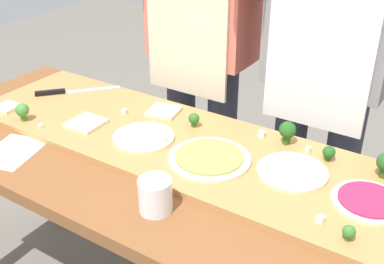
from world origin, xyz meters
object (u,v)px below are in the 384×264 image
(pizza_whole_beet_magenta, at_px, (368,201))
(cheese_crumble_c, at_px, (321,219))
(pizza_slice_far_right, at_px, (86,123))
(broccoli_floret_front_mid, at_px, (349,232))
(cheese_crumble_b, at_px, (308,150))
(pizza_whole_pesto_green, at_px, (209,158))
(pizza_whole_cheese_artichoke, at_px, (144,137))
(recipe_note, at_px, (12,152))
(cook_left, at_px, (201,33))
(cheese_crumble_f, at_px, (40,126))
(pizza_slice_near_left, at_px, (7,107))
(broccoli_floret_back_mid, at_px, (329,152))
(chefs_knife, at_px, (66,91))
(cheese_crumble_e, at_px, (125,111))
(broccoli_floret_back_right, at_px, (22,111))
(cheese_crumble_a, at_px, (262,134))
(prep_table, at_px, (161,189))
(flour_cup, at_px, (155,197))
(pizza_whole_white_garlic, at_px, (292,171))
(broccoli_floret_front_right, at_px, (287,131))
(cook_right, at_px, (328,58))
(pizza_slice_far_left, at_px, (164,111))
(broccoli_floret_back_left, at_px, (194,119))

(pizza_whole_beet_magenta, bearing_deg, cheese_crumble_c, -119.54)
(pizza_slice_far_right, xyz_separation_m, broccoli_floret_front_mid, (0.89, -0.09, 0.02))
(pizza_slice_far_right, bearing_deg, broccoli_floret_front_mid, -5.64)
(broccoli_floret_front_mid, relative_size, cheese_crumble_b, 2.61)
(pizza_whole_pesto_green, bearing_deg, pizza_whole_cheese_artichoke, -179.40)
(recipe_note, relative_size, cook_left, 0.11)
(pizza_whole_beet_magenta, bearing_deg, pizza_whole_pesto_green, -174.52)
(cheese_crumble_f, bearing_deg, pizza_slice_near_left, 170.85)
(broccoli_floret_back_mid, bearing_deg, pizza_slice_near_left, -165.14)
(chefs_knife, bearing_deg, cheese_crumble_f, -60.64)
(pizza_whole_beet_magenta, distance_m, cheese_crumble_e, 0.84)
(broccoli_floret_back_right, bearing_deg, cheese_crumble_a, 24.90)
(pizza_whole_pesto_green, bearing_deg, prep_table, -162.56)
(pizza_whole_beet_magenta, height_order, broccoli_floret_front_mid, broccoli_floret_front_mid)
(broccoli_floret_front_mid, height_order, flour_cup, flour_cup)
(pizza_whole_cheese_artichoke, relative_size, recipe_note, 1.03)
(pizza_whole_pesto_green, relative_size, broccoli_floret_back_mid, 5.14)
(pizza_whole_white_garlic, relative_size, broccoli_floret_back_right, 3.17)
(broccoli_floret_back_mid, distance_m, cook_left, 0.71)
(pizza_whole_white_garlic, height_order, pizza_slice_far_right, pizza_whole_white_garlic)
(recipe_note, bearing_deg, prep_table, 28.26)
(flour_cup, bearing_deg, cheese_crumble_e, 138.41)
(broccoli_floret_back_right, distance_m, recipe_note, 0.18)
(chefs_knife, height_order, broccoli_floret_front_right, broccoli_floret_front_right)
(flour_cup, height_order, cook_right, cook_right)
(broccoli_floret_front_right, bearing_deg, pizza_slice_far_left, -175.69)
(broccoli_floret_front_right, height_order, cheese_crumble_b, broccoli_floret_front_right)
(cheese_crumble_b, height_order, cheese_crumble_e, same)
(broccoli_floret_front_right, height_order, recipe_note, broccoli_floret_front_right)
(cheese_crumble_f, bearing_deg, broccoli_floret_front_right, 25.58)
(pizza_whole_white_garlic, xyz_separation_m, broccoli_floret_back_right, (-0.88, -0.19, 0.03))
(cheese_crumble_b, xyz_separation_m, cheese_crumble_c, (0.14, -0.29, 0.00))
(pizza_slice_far_left, relative_size, broccoli_floret_back_left, 2.05)
(cheese_crumble_c, height_order, cook_left, cook_left)
(chefs_knife, bearing_deg, recipe_note, -67.50)
(pizza_whole_pesto_green, height_order, cheese_crumble_e, same)
(recipe_note, bearing_deg, chefs_knife, 112.50)
(cheese_crumble_f, height_order, cook_right, cook_right)
(flour_cup, bearing_deg, broccoli_floret_back_left, 109.56)
(pizza_whole_cheese_artichoke, xyz_separation_m, broccoli_floret_back_mid, (0.53, 0.19, 0.02))
(broccoli_floret_back_left, height_order, cheese_crumble_a, broccoli_floret_back_left)
(pizza_whole_white_garlic, bearing_deg, pizza_slice_far_right, -171.71)
(pizza_whole_beet_magenta, bearing_deg, broccoli_floret_front_right, 149.91)
(pizza_slice_far_left, xyz_separation_m, broccoli_floret_back_left, (0.14, -0.03, 0.02))
(pizza_slice_far_right, distance_m, broccoli_floret_back_left, 0.36)
(chefs_knife, height_order, pizza_whole_cheese_artichoke, same)
(pizza_slice_far_right, distance_m, broccoli_floret_front_right, 0.65)
(pizza_whole_cheese_artichoke, relative_size, flour_cup, 2.16)
(broccoli_floret_front_mid, xyz_separation_m, broccoli_floret_back_left, (-0.59, 0.27, 0.01))
(recipe_note, xyz_separation_m, cook_right, (0.70, 0.75, 0.21))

